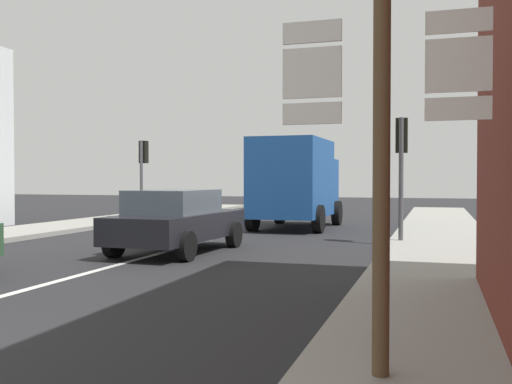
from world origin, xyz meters
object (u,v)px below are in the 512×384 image
Objects in this scene: delivery_truck at (296,181)px; route_sign_post at (382,157)px; traffic_light_far_left at (143,162)px; sedan_far at (177,220)px; traffic_light_near_right at (402,151)px.

route_sign_post is (4.22, -14.99, 0.26)m from delivery_truck.
route_sign_post is 0.98× the size of traffic_light_far_left.
delivery_truck is at bearing 105.73° from route_sign_post.
sedan_far is at bearing -98.96° from delivery_truck.
traffic_light_far_left is (-6.65, 1.44, 0.76)m from delivery_truck.
route_sign_post reaches higher than delivery_truck.
route_sign_post is 10.88m from traffic_light_near_right.
sedan_far is 0.85× the size of delivery_truck.
sedan_far is 9.47m from route_sign_post.
delivery_truck is 1.57× the size of route_sign_post.
traffic_light_near_right is at bearing -28.13° from traffic_light_far_left.
traffic_light_near_right is (4.93, 3.14, 1.68)m from sedan_far.
sedan_far is at bearing -57.73° from traffic_light_far_left.
delivery_truck reaches higher than sedan_far.
traffic_light_near_right is at bearing 32.51° from sedan_far.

